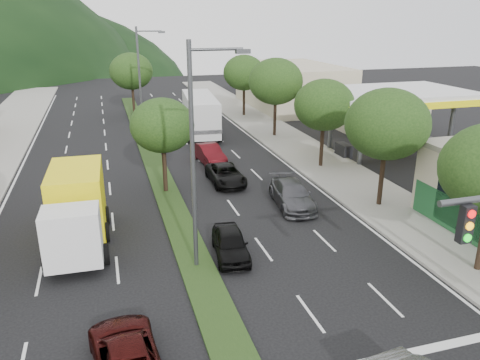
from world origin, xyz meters
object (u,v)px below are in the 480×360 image
object	(u,v)px
box_truck	(77,210)
motorhome	(200,114)
tree_r_b	(387,124)
tree_r_e	(244,73)
streetlight_mid	(142,78)
streetlight_near	(197,149)
tree_med_near	(162,126)
tree_r_d	(276,81)
car_queue_c	(209,154)
car_queue_d	(226,175)
tree_r_c	(324,105)
car_queue_b	(292,194)
car_queue_a	(230,244)
suv_maroon	(126,353)
tree_med_far	(131,71)

from	to	relation	value
box_truck	motorhome	distance (m)	23.38
tree_r_b	tree_r_e	world-z (taller)	tree_r_b
streetlight_mid	streetlight_near	bearing A→B (deg)	-90.00
streetlight_mid	tree_med_near	bearing A→B (deg)	-90.78
tree_r_d	car_queue_c	size ratio (longest dim) A/B	1.64
tree_med_near	car_queue_d	size ratio (longest dim) A/B	1.33
car_queue_d	tree_r_e	bearing A→B (deg)	69.82
car_queue_c	streetlight_near	bearing A→B (deg)	-110.59
streetlight_near	tree_r_b	bearing A→B (deg)	18.73
tree_r_d	tree_r_b	bearing A→B (deg)	-90.00
tree_r_b	streetlight_near	distance (m)	12.47
tree_r_c	motorhome	world-z (taller)	tree_r_c
streetlight_near	car_queue_c	size ratio (longest dim) A/B	2.29
streetlight_near	car_queue_d	xyz separation A→B (m)	(3.98, 10.55, -4.95)
car_queue_b	car_queue_c	xyz separation A→B (m)	(-2.79, 10.00, -0.00)
tree_r_d	car_queue_a	size ratio (longest dim) A/B	1.88
streetlight_near	box_truck	xyz separation A→B (m)	(-5.35, 4.21, -3.88)
tree_r_b	tree_r_e	distance (m)	28.00
tree_r_d	box_truck	world-z (taller)	tree_r_d
suv_maroon	box_truck	xyz separation A→B (m)	(-1.68, 10.06, 1.08)
car_queue_c	box_truck	bearing A→B (deg)	-135.70
motorhome	car_queue_b	bearing A→B (deg)	-80.17
box_truck	tree_r_b	bearing A→B (deg)	-179.08
tree_r_d	car_queue_c	bearing A→B (deg)	-140.45
tree_med_far	car_queue_c	distance (m)	21.31
suv_maroon	box_truck	world-z (taller)	box_truck
tree_med_near	box_truck	bearing A→B (deg)	-131.66
tree_r_b	tree_r_d	world-z (taller)	tree_r_d
tree_r_c	car_queue_b	world-z (taller)	tree_r_c
tree_r_b	tree_med_far	size ratio (longest dim) A/B	1.00
car_queue_d	tree_r_d	bearing A→B (deg)	55.52
streetlight_near	suv_maroon	size ratio (longest dim) A/B	2.21
box_truck	suv_maroon	bearing A→B (deg)	101.11
tree_med_far	car_queue_d	size ratio (longest dim) A/B	1.53
tree_r_b	tree_med_far	bearing A→B (deg)	110.56
car_queue_a	motorhome	size ratio (longest dim) A/B	0.39
streetlight_mid	motorhome	xyz separation A→B (m)	(5.30, 0.03, -3.63)
streetlight_near	motorhome	distance (m)	25.84
tree_r_c	streetlight_mid	world-z (taller)	streetlight_mid
tree_r_c	tree_r_d	distance (m)	10.01
tree_r_c	tree_med_far	size ratio (longest dim) A/B	0.93
tree_r_c	motorhome	distance (m)	14.82
suv_maroon	motorhome	xyz separation A→B (m)	(8.97, 30.87, 1.33)
tree_r_c	motorhome	xyz separation A→B (m)	(-6.50, 13.03, -2.79)
tree_med_near	streetlight_mid	world-z (taller)	streetlight_mid
tree_r_b	tree_med_near	xyz separation A→B (m)	(-12.00, 6.00, -0.61)
tree_r_d	car_queue_a	xyz separation A→B (m)	(-10.23, -21.45, -4.53)
car_queue_b	tree_r_e	bearing A→B (deg)	85.80
tree_r_c	car_queue_b	distance (m)	9.11
car_queue_a	car_queue_d	world-z (taller)	car_queue_a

